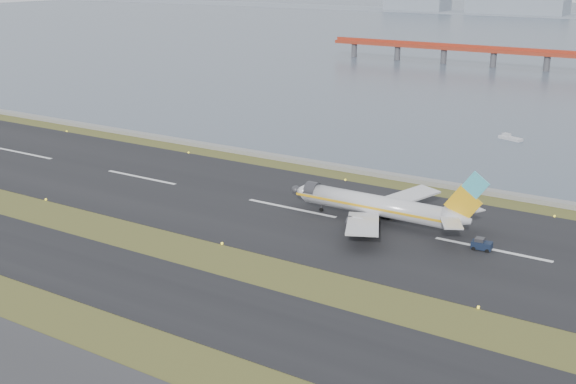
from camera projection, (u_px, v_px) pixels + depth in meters
The scene contains 7 objects.
ground at pixel (194, 259), 117.86m from camera, with size 1000.00×1000.00×0.00m, color #3B4C1B.
taxiway_strip at pixel (143, 285), 108.18m from camera, with size 1000.00×18.00×0.10m, color black.
runway_strip at pixel (292, 208), 141.99m from camera, with size 1000.00×45.00×0.10m, color black.
seawall at pixel (361, 171), 165.99m from camera, with size 1000.00×2.50×1.00m, color gray.
airliner at pixel (380, 206), 132.73m from camera, with size 38.52×32.89×12.80m.
pushback_tug at pixel (481, 244), 121.24m from camera, with size 3.46×2.19×2.13m.
workboat_near at pixel (510, 138), 197.10m from camera, with size 7.01×4.30×1.63m.
Camera 1 is at (71.27, -83.82, 46.29)m, focal length 45.00 mm.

